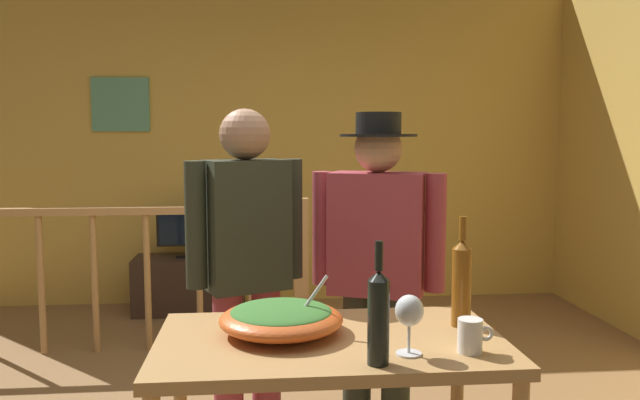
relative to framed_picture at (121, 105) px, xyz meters
The scene contains 13 objects.
back_wall 1.21m from the framed_picture, ahead, with size 5.52×0.10×2.85m, color gold.
framed_picture is the anchor object (origin of this frame).
stair_railing 1.72m from the framed_picture, 70.05° to the right, with size 2.88×0.10×1.04m.
tv_console 1.63m from the framed_picture, 26.69° to the right, with size 0.90×0.40×0.46m, color #38281E.
flat_screen_tv 1.22m from the framed_picture, 29.11° to the right, with size 0.50×0.12×0.41m.
serving_table 3.91m from the framed_picture, 68.23° to the right, with size 1.15×0.67×0.80m.
salad_bowl 3.76m from the framed_picture, 70.20° to the right, with size 0.42×0.42×0.21m.
wine_glass 4.11m from the framed_picture, 66.26° to the right, with size 0.09×0.09×0.19m.
wine_bottle_amber 3.97m from the framed_picture, 61.28° to the right, with size 0.07×0.07×0.39m.
wine_bottle_dark 4.13m from the framed_picture, 68.07° to the right, with size 0.06×0.06×0.37m.
mug_white 4.20m from the framed_picture, 63.79° to the right, with size 0.11×0.08×0.11m.
person_standing_left 3.11m from the framed_picture, 68.30° to the right, with size 0.51×0.33×1.59m.
person_standing_right 3.36m from the framed_picture, 58.76° to the right, with size 0.57×0.36×1.57m.
Camera 1 is at (0.01, -2.74, 1.48)m, focal length 35.45 mm.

